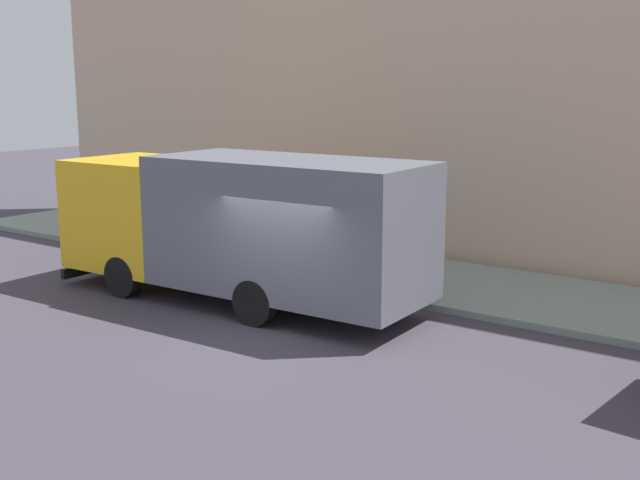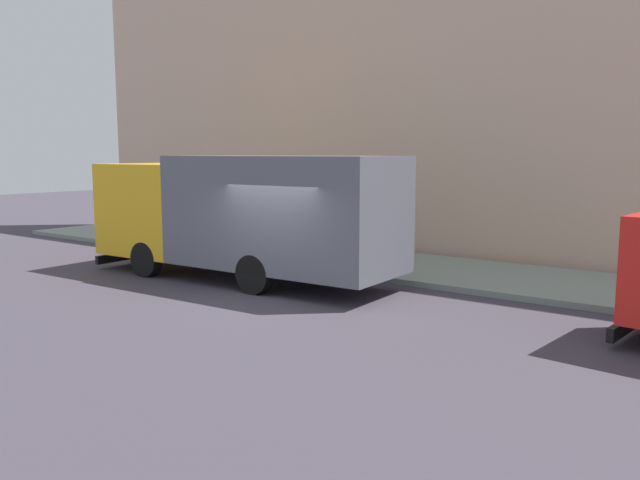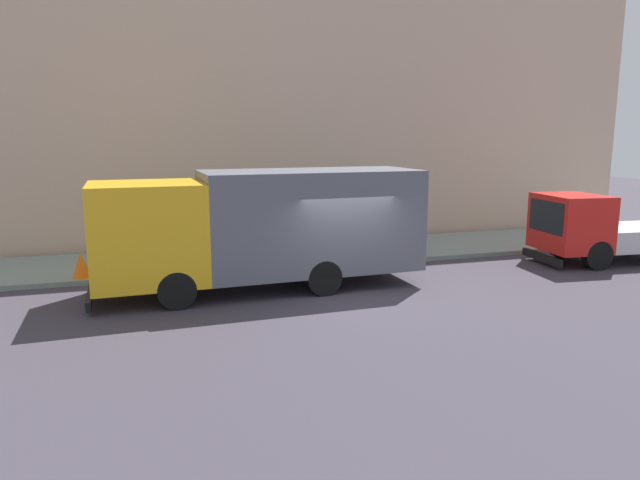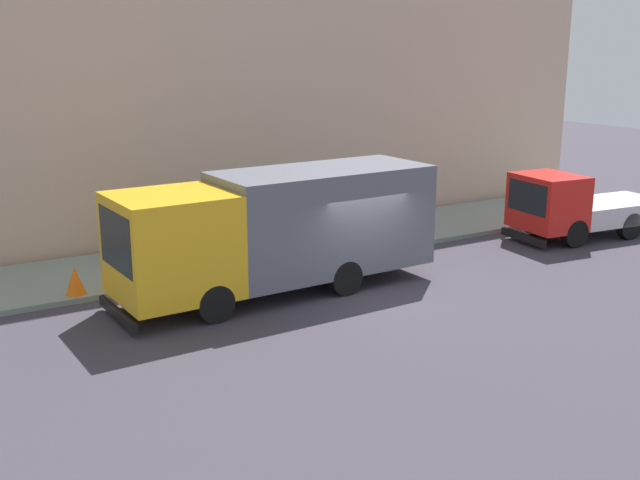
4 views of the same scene
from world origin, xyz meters
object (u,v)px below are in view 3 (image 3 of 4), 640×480
at_px(pedestrian_standing, 243,226).
at_px(small_flatbed_truck, 604,230).
at_px(street_sign_post, 268,220).
at_px(pedestrian_walking, 174,227).
at_px(traffic_cone_orange, 81,265).
at_px(large_utility_truck, 263,225).

bearing_deg(pedestrian_standing, small_flatbed_truck, -59.03).
bearing_deg(street_sign_post, small_flatbed_truck, -101.73).
bearing_deg(pedestrian_walking, traffic_cone_orange, 49.25).
distance_m(small_flatbed_truck, pedestrian_walking, 14.06).
bearing_deg(pedestrian_walking, large_utility_truck, 115.65).
bearing_deg(pedestrian_walking, small_flatbed_truck, 162.51).
xyz_separation_m(large_utility_truck, pedestrian_walking, (4.90, 2.05, -0.70)).
relative_size(large_utility_truck, pedestrian_standing, 4.92).
xyz_separation_m(pedestrian_walking, traffic_cone_orange, (-2.79, 2.66, -0.53)).
bearing_deg(pedestrian_standing, large_utility_truck, -131.11).
bearing_deg(small_flatbed_truck, pedestrian_standing, 75.58).
xyz_separation_m(large_utility_truck, pedestrian_standing, (3.98, -0.14, -0.65)).
bearing_deg(pedestrian_standing, pedestrian_walking, 118.36).
bearing_deg(small_flatbed_truck, large_utility_truck, 95.52).
height_order(pedestrian_walking, street_sign_post, street_sign_post).
bearing_deg(pedestrian_standing, traffic_cone_orange, 162.10).
xyz_separation_m(large_utility_truck, small_flatbed_truck, (-0.00, -11.13, -0.70)).
xyz_separation_m(pedestrian_walking, pedestrian_standing, (-0.91, -2.19, 0.05)).
height_order(pedestrian_standing, traffic_cone_orange, pedestrian_standing).
height_order(large_utility_truck, pedestrian_walking, large_utility_truck).
bearing_deg(large_utility_truck, street_sign_post, -17.19).
distance_m(pedestrian_walking, street_sign_post, 3.82).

